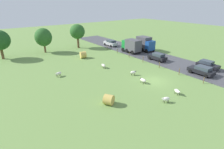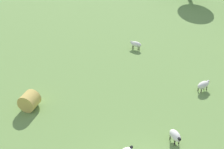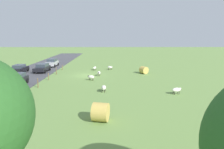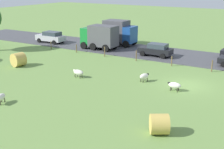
{
  "view_description": "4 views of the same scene",
  "coord_description": "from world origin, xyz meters",
  "px_view_note": "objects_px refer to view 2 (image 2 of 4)",
  "views": [
    {
      "loc": [
        -20.99,
        -17.12,
        11.86
      ],
      "look_at": [
        -5.32,
        4.11,
        1.04
      ],
      "focal_mm": 28.82,
      "sensor_mm": 36.0,
      "label": 1
    },
    {
      "loc": [
        6.38,
        -7.76,
        13.12
      ],
      "look_at": [
        -8.27,
        4.88,
        1.03
      ],
      "focal_mm": 46.89,
      "sensor_mm": 36.0,
      "label": 2
    },
    {
      "loc": [
        -3.99,
        32.3,
        6.71
      ],
      "look_at": [
        -4.18,
        7.3,
        1.62
      ],
      "focal_mm": 31.09,
      "sensor_mm": 36.0,
      "label": 3
    },
    {
      "loc": [
        -26.21,
        -7.79,
        9.08
      ],
      "look_at": [
        -3.21,
        5.95,
        0.91
      ],
      "focal_mm": 49.87,
      "sensor_mm": 36.0,
      "label": 4
    }
  ],
  "objects_px": {
    "sheep_0": "(136,44)",
    "sheep_1": "(203,85)",
    "sheep_5": "(175,136)",
    "hay_bale_1": "(29,101)"
  },
  "relations": [
    {
      "from": "sheep_1",
      "to": "sheep_5",
      "type": "relative_size",
      "value": 1.13
    },
    {
      "from": "sheep_5",
      "to": "sheep_0",
      "type": "bearing_deg",
      "value": 146.09
    },
    {
      "from": "sheep_1",
      "to": "sheep_5",
      "type": "distance_m",
      "value": 6.38
    },
    {
      "from": "sheep_0",
      "to": "sheep_5",
      "type": "bearing_deg",
      "value": -33.91
    },
    {
      "from": "sheep_1",
      "to": "hay_bale_1",
      "type": "height_order",
      "value": "hay_bale_1"
    },
    {
      "from": "sheep_5",
      "to": "hay_bale_1",
      "type": "bearing_deg",
      "value": -149.71
    },
    {
      "from": "sheep_0",
      "to": "sheep_1",
      "type": "xyz_separation_m",
      "value": [
        8.44,
        -1.07,
        -0.02
      ]
    },
    {
      "from": "sheep_1",
      "to": "hay_bale_1",
      "type": "relative_size",
      "value": 1.01
    },
    {
      "from": "hay_bale_1",
      "to": "sheep_1",
      "type": "bearing_deg",
      "value": 58.96
    },
    {
      "from": "sheep_1",
      "to": "sheep_5",
      "type": "bearing_deg",
      "value": -70.7
    }
  ]
}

